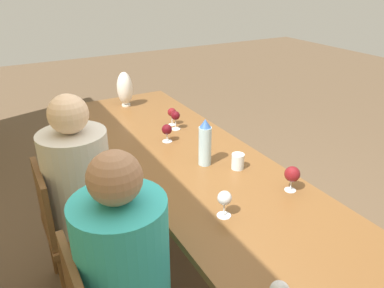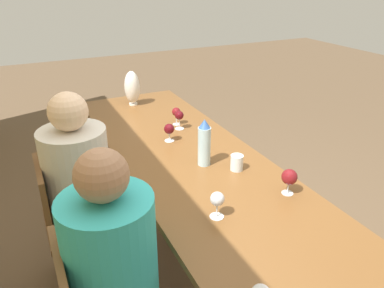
{
  "view_description": "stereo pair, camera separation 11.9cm",
  "coord_description": "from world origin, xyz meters",
  "px_view_note": "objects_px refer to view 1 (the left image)",
  "views": [
    {
      "loc": [
        -1.66,
        1.0,
        1.85
      ],
      "look_at": [
        0.15,
        0.0,
        0.88
      ],
      "focal_mm": 35.0,
      "sensor_mm": 36.0,
      "label": 1
    },
    {
      "loc": [
        -1.71,
        0.89,
        1.85
      ],
      "look_at": [
        0.15,
        0.0,
        0.88
      ],
      "focal_mm": 35.0,
      "sensor_mm": 36.0,
      "label": 2
    }
  ],
  "objects_px": {
    "person_near": "(129,279)",
    "person_far": "(83,192)",
    "wine_glass_3": "(172,113)",
    "chair_far": "(73,223)",
    "wine_glass_5": "(167,130)",
    "water_bottle": "(205,143)",
    "wine_glass_0": "(225,199)",
    "vase": "(125,89)",
    "wine_glass_1": "(292,174)",
    "wine_glass_2": "(175,116)",
    "water_tumbler": "(238,161)"
  },
  "relations": [
    {
      "from": "person_near",
      "to": "person_far",
      "type": "height_order",
      "value": "person_near"
    },
    {
      "from": "wine_glass_3",
      "to": "chair_far",
      "type": "relative_size",
      "value": 0.15
    },
    {
      "from": "person_near",
      "to": "wine_glass_5",
      "type": "bearing_deg",
      "value": -33.7
    },
    {
      "from": "water_bottle",
      "to": "wine_glass_0",
      "type": "relative_size",
      "value": 2.14
    },
    {
      "from": "wine_glass_5",
      "to": "vase",
      "type": "bearing_deg",
      "value": -0.36
    },
    {
      "from": "wine_glass_0",
      "to": "water_bottle",
      "type": "bearing_deg",
      "value": -20.7
    },
    {
      "from": "wine_glass_1",
      "to": "person_near",
      "type": "relative_size",
      "value": 0.11
    },
    {
      "from": "wine_glass_5",
      "to": "person_near",
      "type": "xyz_separation_m",
      "value": [
        -0.96,
        0.64,
        -0.19
      ]
    },
    {
      "from": "vase",
      "to": "person_near",
      "type": "height_order",
      "value": "person_near"
    },
    {
      "from": "wine_glass_3",
      "to": "person_far",
      "type": "distance_m",
      "value": 0.94
    },
    {
      "from": "wine_glass_1",
      "to": "wine_glass_3",
      "type": "relative_size",
      "value": 1.06
    },
    {
      "from": "wine_glass_2",
      "to": "person_far",
      "type": "height_order",
      "value": "person_far"
    },
    {
      "from": "vase",
      "to": "chair_far",
      "type": "bearing_deg",
      "value": 144.76
    },
    {
      "from": "water_bottle",
      "to": "water_tumbler",
      "type": "relative_size",
      "value": 3.13
    },
    {
      "from": "wine_glass_1",
      "to": "water_bottle",
      "type": "bearing_deg",
      "value": 27.4
    },
    {
      "from": "chair_far",
      "to": "person_far",
      "type": "height_order",
      "value": "person_far"
    },
    {
      "from": "wine_glass_0",
      "to": "wine_glass_2",
      "type": "distance_m",
      "value": 1.1
    },
    {
      "from": "wine_glass_2",
      "to": "wine_glass_3",
      "type": "xyz_separation_m",
      "value": [
        0.09,
        -0.01,
        -0.0
      ]
    },
    {
      "from": "water_bottle",
      "to": "wine_glass_2",
      "type": "xyz_separation_m",
      "value": [
        0.57,
        -0.09,
        -0.04
      ]
    },
    {
      "from": "chair_far",
      "to": "vase",
      "type": "bearing_deg",
      "value": -35.24
    },
    {
      "from": "wine_glass_3",
      "to": "chair_far",
      "type": "height_order",
      "value": "wine_glass_3"
    },
    {
      "from": "water_tumbler",
      "to": "person_far",
      "type": "xyz_separation_m",
      "value": [
        0.35,
        0.84,
        -0.15
      ]
    },
    {
      "from": "wine_glass_1",
      "to": "person_far",
      "type": "relative_size",
      "value": 0.11
    },
    {
      "from": "wine_glass_0",
      "to": "vase",
      "type": "bearing_deg",
      "value": -4.42
    },
    {
      "from": "vase",
      "to": "wine_glass_1",
      "type": "distance_m",
      "value": 1.74
    },
    {
      "from": "wine_glass_2",
      "to": "water_tumbler",
      "type": "bearing_deg",
      "value": -175.76
    },
    {
      "from": "wine_glass_0",
      "to": "wine_glass_1",
      "type": "bearing_deg",
      "value": -87.58
    },
    {
      "from": "chair_far",
      "to": "wine_glass_2",
      "type": "bearing_deg",
      "value": -67.53
    },
    {
      "from": "water_tumbler",
      "to": "wine_glass_2",
      "type": "height_order",
      "value": "wine_glass_2"
    },
    {
      "from": "water_tumbler",
      "to": "person_near",
      "type": "xyz_separation_m",
      "value": [
        -0.41,
        0.84,
        -0.15
      ]
    },
    {
      "from": "wine_glass_1",
      "to": "chair_far",
      "type": "bearing_deg",
      "value": 56.21
    },
    {
      "from": "wine_glass_5",
      "to": "wine_glass_3",
      "type": "bearing_deg",
      "value": -32.68
    },
    {
      "from": "water_bottle",
      "to": "wine_glass_0",
      "type": "bearing_deg",
      "value": 159.3
    },
    {
      "from": "wine_glass_2",
      "to": "wine_glass_3",
      "type": "height_order",
      "value": "wine_glass_2"
    },
    {
      "from": "wine_glass_5",
      "to": "chair_far",
      "type": "relative_size",
      "value": 0.14
    },
    {
      "from": "wine_glass_0",
      "to": "wine_glass_5",
      "type": "xyz_separation_m",
      "value": [
        0.9,
        -0.13,
        -0.01
      ]
    },
    {
      "from": "wine_glass_0",
      "to": "person_far",
      "type": "height_order",
      "value": "person_far"
    },
    {
      "from": "water_tumbler",
      "to": "wine_glass_3",
      "type": "distance_m",
      "value": 0.8
    },
    {
      "from": "wine_glass_1",
      "to": "vase",
      "type": "bearing_deg",
      "value": 9.98
    },
    {
      "from": "wine_glass_3",
      "to": "person_far",
      "type": "height_order",
      "value": "person_far"
    },
    {
      "from": "wine_glass_0",
      "to": "person_near",
      "type": "xyz_separation_m",
      "value": [
        -0.06,
        0.51,
        -0.2
      ]
    },
    {
      "from": "wine_glass_0",
      "to": "wine_glass_1",
      "type": "height_order",
      "value": "wine_glass_1"
    },
    {
      "from": "vase",
      "to": "person_near",
      "type": "xyz_separation_m",
      "value": [
        -1.79,
        0.64,
        -0.26
      ]
    },
    {
      "from": "wine_glass_1",
      "to": "wine_glass_3",
      "type": "distance_m",
      "value": 1.14
    },
    {
      "from": "water_bottle",
      "to": "water_tumbler",
      "type": "bearing_deg",
      "value": -135.06
    },
    {
      "from": "vase",
      "to": "chair_far",
      "type": "distance_m",
      "value": 1.33
    },
    {
      "from": "vase",
      "to": "water_bottle",
      "type": "bearing_deg",
      "value": -177.51
    },
    {
      "from": "water_bottle",
      "to": "wine_glass_2",
      "type": "relative_size",
      "value": 2.09
    },
    {
      "from": "wine_glass_1",
      "to": "chair_far",
      "type": "xyz_separation_m",
      "value": [
        0.69,
        1.02,
        -0.39
      ]
    },
    {
      "from": "water_tumbler",
      "to": "chair_far",
      "type": "bearing_deg",
      "value": 69.13
    }
  ]
}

